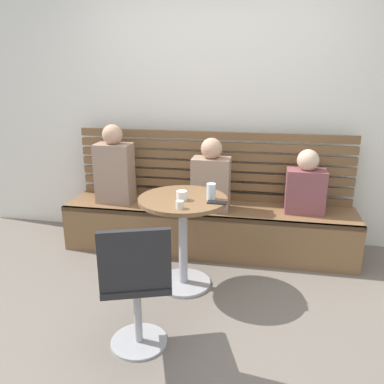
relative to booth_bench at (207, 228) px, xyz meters
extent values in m
plane|color=#70665B|center=(0.00, -1.20, -0.22)|extent=(8.00, 8.00, 0.00)
cube|color=white|center=(0.00, 0.44, 1.23)|extent=(5.20, 0.10, 2.90)
cube|color=brown|center=(0.00, 0.00, 0.00)|extent=(2.70, 0.52, 0.44)
cube|color=brown|center=(0.00, -0.24, 0.20)|extent=(2.70, 0.04, 0.04)
cube|color=brown|center=(0.00, 0.24, 0.26)|extent=(2.65, 0.04, 0.07)
cube|color=brown|center=(0.00, 0.24, 0.36)|extent=(2.65, 0.04, 0.07)
cube|color=brown|center=(0.00, 0.24, 0.46)|extent=(2.65, 0.04, 0.07)
cube|color=brown|center=(0.00, 0.24, 0.56)|extent=(2.65, 0.04, 0.07)
cube|color=brown|center=(0.00, 0.24, 0.66)|extent=(2.65, 0.04, 0.07)
cube|color=brown|center=(0.00, 0.24, 0.75)|extent=(2.65, 0.04, 0.07)
cube|color=brown|center=(0.00, 0.24, 0.85)|extent=(2.65, 0.04, 0.07)
cylinder|color=#ADADB2|center=(-0.09, -0.66, -0.21)|extent=(0.44, 0.44, 0.02)
cylinder|color=#ADADB2|center=(-0.09, -0.66, 0.15)|extent=(0.07, 0.07, 0.69)
cylinder|color=brown|center=(-0.09, -0.66, 0.50)|extent=(0.68, 0.68, 0.03)
cylinder|color=#ADADB2|center=(-0.22, -1.41, -0.21)|extent=(0.36, 0.36, 0.02)
cylinder|color=#ADADB2|center=(-0.22, -1.41, 0.00)|extent=(0.05, 0.05, 0.45)
cube|color=#232326|center=(-0.22, -1.41, 0.25)|extent=(0.51, 0.51, 0.04)
cube|color=#232326|center=(-0.17, -1.57, 0.45)|extent=(0.39, 0.17, 0.36)
cube|color=#9E7F6B|center=(-0.90, 0.00, 0.50)|extent=(0.34, 0.22, 0.57)
sphere|color=tan|center=(-0.90, 0.00, 0.87)|extent=(0.19, 0.19, 0.19)
cube|color=brown|center=(0.87, 0.03, 0.41)|extent=(0.34, 0.22, 0.39)
sphere|color=#DBB293|center=(0.87, 0.03, 0.70)|extent=(0.19, 0.19, 0.19)
cube|color=#9E7F6B|center=(0.03, -0.04, 0.46)|extent=(0.34, 0.22, 0.48)
sphere|color=tan|center=(0.03, -0.04, 0.78)|extent=(0.19, 0.19, 0.19)
cylinder|color=white|center=(-0.09, -0.71, 0.55)|extent=(0.08, 0.08, 0.07)
cylinder|color=silver|center=(0.12, -0.65, 0.58)|extent=(0.07, 0.07, 0.12)
cylinder|color=silver|center=(-0.07, -0.90, 0.55)|extent=(0.06, 0.06, 0.05)
cube|color=black|center=(0.18, -0.73, 0.52)|extent=(0.14, 0.07, 0.01)
camera|label=1|loc=(0.50, -3.41, 1.45)|focal=36.55mm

